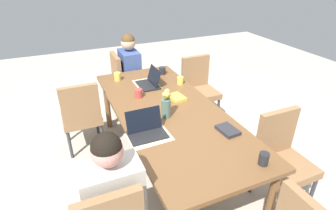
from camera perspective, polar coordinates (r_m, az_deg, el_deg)
name	(u,v)px	position (r m, az deg, el deg)	size (l,w,h in m)	color
ground_plane	(168,166)	(3.17, 0.00, -12.80)	(10.00, 10.00, 0.00)	#B2A899
dining_table	(168,115)	(2.77, 0.00, -2.14)	(2.37, 1.00, 0.75)	brown
chair_head_left_left_mid	(125,80)	(4.11, -9.09, 5.23)	(0.44, 0.44, 0.90)	olive
person_head_left_left_mid	(131,79)	(4.06, -7.87, 5.46)	(0.40, 0.36, 1.19)	#2D2D33
chair_far_left_far	(282,154)	(2.75, 22.86, -9.54)	(0.44, 0.44, 0.90)	olive
chair_far_right_near	(198,86)	(3.89, 6.44, 4.09)	(0.44, 0.44, 0.90)	olive
chair_near_right_far	(81,114)	(3.32, -17.79, -1.75)	(0.44, 0.44, 0.90)	olive
flower_vase	(166,103)	(2.54, -0.39, 0.46)	(0.10, 0.10, 0.29)	#4C6B60
placemat_near_left_near	(150,137)	(2.33, -3.90, -6.75)	(0.36, 0.26, 0.00)	beige
placemat_head_left_left_mid	(147,84)	(3.30, -4.53, 4.36)	(0.36, 0.26, 0.00)	beige
laptop_head_left_left_mid	(150,82)	(3.25, -3.89, 4.81)	(0.32, 0.22, 0.21)	black
laptop_near_left_near	(146,130)	(2.34, -4.61, -5.30)	(0.22, 0.32, 0.21)	black
coffee_mug_near_left	(139,93)	(2.98, -6.21, 2.48)	(0.08, 0.08, 0.09)	#AD3D38
coffee_mug_near_right	(180,80)	(3.30, 2.60, 5.21)	(0.08, 0.08, 0.09)	#DBC64C
coffee_mug_centre_left	(264,159)	(2.14, 19.52, -10.64)	(0.07, 0.07, 0.10)	#232328
coffee_mug_centre_right	(162,71)	(3.59, -1.22, 7.24)	(0.09, 0.09, 0.09)	#232328
coffee_mug_far_left	(117,76)	(3.45, -10.60, 5.93)	(0.08, 0.08, 0.10)	#DBC64C
book_red_cover	(177,97)	(2.94, 1.90, 1.61)	(0.20, 0.14, 0.03)	gold
book_blue_cover	(228,130)	(2.44, 12.48, -5.18)	(0.20, 0.14, 0.03)	#28282D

